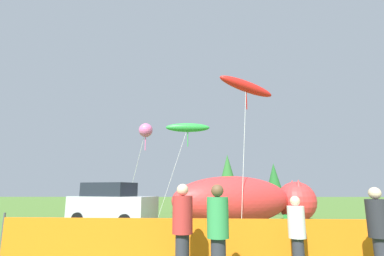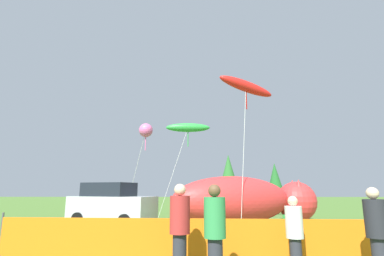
{
  "view_description": "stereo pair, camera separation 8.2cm",
  "coord_description": "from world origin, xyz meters",
  "px_view_note": "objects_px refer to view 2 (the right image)",
  "views": [
    {
      "loc": [
        0.51,
        -11.29,
        1.73
      ],
      "look_at": [
        0.26,
        5.97,
        5.27
      ],
      "focal_mm": 28.0,
      "sensor_mm": 36.0,
      "label": 1
    },
    {
      "loc": [
        0.59,
        -11.29,
        1.73
      ],
      "look_at": [
        0.26,
        5.97,
        5.27
      ],
      "focal_mm": 28.0,
      "sensor_mm": 36.0,
      "label": 2
    }
  ],
  "objects_px": {
    "folding_chair": "(290,225)",
    "spectator_in_red_shirt": "(295,232)",
    "kite_green_fish": "(188,128)",
    "parked_car": "(111,204)",
    "spectator_in_black_shirt": "(377,231)",
    "inflatable_cat": "(246,202)",
    "spectator_in_white_shirt": "(215,231)",
    "kite_red_lizard": "(246,87)",
    "spectator_in_grey_shirt": "(180,227)",
    "kite_pink_octopus": "(146,131)"
  },
  "relations": [
    {
      "from": "parked_car",
      "to": "spectator_in_black_shirt",
      "type": "distance_m",
      "value": 12.01
    },
    {
      "from": "spectator_in_white_shirt",
      "to": "spectator_in_red_shirt",
      "type": "relative_size",
      "value": 1.14
    },
    {
      "from": "spectator_in_black_shirt",
      "to": "spectator_in_grey_shirt",
      "type": "relative_size",
      "value": 0.96
    },
    {
      "from": "spectator_in_black_shirt",
      "to": "kite_green_fish",
      "type": "relative_size",
      "value": 0.28
    },
    {
      "from": "spectator_in_black_shirt",
      "to": "kite_red_lizard",
      "type": "distance_m",
      "value": 11.66
    },
    {
      "from": "spectator_in_black_shirt",
      "to": "spectator_in_red_shirt",
      "type": "height_order",
      "value": "spectator_in_black_shirt"
    },
    {
      "from": "spectator_in_black_shirt",
      "to": "kite_green_fish",
      "type": "xyz_separation_m",
      "value": [
        -4.0,
        14.07,
        4.88
      ]
    },
    {
      "from": "kite_green_fish",
      "to": "parked_car",
      "type": "bearing_deg",
      "value": -127.12
    },
    {
      "from": "inflatable_cat",
      "to": "spectator_in_red_shirt",
      "type": "relative_size",
      "value": 5.16
    },
    {
      "from": "kite_green_fish",
      "to": "kite_pink_octopus",
      "type": "relative_size",
      "value": 1.06
    },
    {
      "from": "parked_car",
      "to": "inflatable_cat",
      "type": "relative_size",
      "value": 0.56
    },
    {
      "from": "spectator_in_black_shirt",
      "to": "spectator_in_white_shirt",
      "type": "bearing_deg",
      "value": -175.35
    },
    {
      "from": "spectator_in_white_shirt",
      "to": "kite_red_lizard",
      "type": "bearing_deg",
      "value": 76.78
    },
    {
      "from": "kite_pink_octopus",
      "to": "parked_car",
      "type": "bearing_deg",
      "value": -105.21
    },
    {
      "from": "parked_car",
      "to": "spectator_in_red_shirt",
      "type": "height_order",
      "value": "parked_car"
    },
    {
      "from": "spectator_in_red_shirt",
      "to": "kite_red_lizard",
      "type": "relative_size",
      "value": 0.2
    },
    {
      "from": "kite_pink_octopus",
      "to": "kite_green_fish",
      "type": "bearing_deg",
      "value": 24.72
    },
    {
      "from": "spectator_in_white_shirt",
      "to": "kite_green_fish",
      "type": "xyz_separation_m",
      "value": [
        -0.97,
        14.32,
        4.85
      ]
    },
    {
      "from": "folding_chair",
      "to": "spectator_in_red_shirt",
      "type": "xyz_separation_m",
      "value": [
        -1.3,
        -4.69,
        0.39
      ]
    },
    {
      "from": "inflatable_cat",
      "to": "spectator_in_grey_shirt",
      "type": "bearing_deg",
      "value": -129.6
    },
    {
      "from": "spectator_in_white_shirt",
      "to": "kite_pink_octopus",
      "type": "distance_m",
      "value": 14.29
    },
    {
      "from": "spectator_in_grey_shirt",
      "to": "kite_red_lizard",
      "type": "relative_size",
      "value": 0.23
    },
    {
      "from": "parked_car",
      "to": "spectator_in_grey_shirt",
      "type": "bearing_deg",
      "value": -46.23
    },
    {
      "from": "spectator_in_black_shirt",
      "to": "spectator_in_red_shirt",
      "type": "distance_m",
      "value": 1.47
    },
    {
      "from": "spectator_in_black_shirt",
      "to": "inflatable_cat",
      "type": "bearing_deg",
      "value": 95.08
    },
    {
      "from": "kite_green_fish",
      "to": "spectator_in_black_shirt",
      "type": "bearing_deg",
      "value": -74.11
    },
    {
      "from": "spectator_in_white_shirt",
      "to": "kite_red_lizard",
      "type": "xyz_separation_m",
      "value": [
        2.36,
        10.04,
        6.27
      ]
    },
    {
      "from": "spectator_in_black_shirt",
      "to": "spectator_in_red_shirt",
      "type": "xyz_separation_m",
      "value": [
        -1.38,
        0.49,
        -0.1
      ]
    },
    {
      "from": "folding_chair",
      "to": "kite_green_fish",
      "type": "bearing_deg",
      "value": -147.91
    },
    {
      "from": "spectator_in_black_shirt",
      "to": "kite_red_lizard",
      "type": "relative_size",
      "value": 0.22
    },
    {
      "from": "spectator_in_grey_shirt",
      "to": "spectator_in_white_shirt",
      "type": "bearing_deg",
      "value": -35.15
    },
    {
      "from": "kite_green_fish",
      "to": "kite_pink_octopus",
      "type": "height_order",
      "value": "kite_green_fish"
    },
    {
      "from": "inflatable_cat",
      "to": "spectator_in_black_shirt",
      "type": "bearing_deg",
      "value": -108.2
    },
    {
      "from": "spectator_in_grey_shirt",
      "to": "inflatable_cat",
      "type": "bearing_deg",
      "value": 73.68
    },
    {
      "from": "kite_pink_octopus",
      "to": "spectator_in_black_shirt",
      "type": "bearing_deg",
      "value": -62.55
    },
    {
      "from": "spectator_in_white_shirt",
      "to": "spectator_in_grey_shirt",
      "type": "bearing_deg",
      "value": 144.85
    },
    {
      "from": "folding_chair",
      "to": "spectator_in_grey_shirt",
      "type": "xyz_separation_m",
      "value": [
        -3.62,
        -4.95,
        0.52
      ]
    },
    {
      "from": "parked_car",
      "to": "kite_green_fish",
      "type": "height_order",
      "value": "kite_green_fish"
    },
    {
      "from": "folding_chair",
      "to": "spectator_in_red_shirt",
      "type": "relative_size",
      "value": 0.52
    },
    {
      "from": "folding_chair",
      "to": "spectator_in_grey_shirt",
      "type": "distance_m",
      "value": 6.16
    },
    {
      "from": "spectator_in_white_shirt",
      "to": "spectator_in_red_shirt",
      "type": "bearing_deg",
      "value": 23.92
    },
    {
      "from": "parked_car",
      "to": "spectator_in_white_shirt",
      "type": "relative_size",
      "value": 2.52
    },
    {
      "from": "kite_green_fish",
      "to": "inflatable_cat",
      "type": "bearing_deg",
      "value": -53.34
    },
    {
      "from": "spectator_in_black_shirt",
      "to": "kite_red_lizard",
      "type": "height_order",
      "value": "kite_red_lizard"
    },
    {
      "from": "parked_car",
      "to": "spectator_in_grey_shirt",
      "type": "distance_m",
      "value": 9.86
    },
    {
      "from": "spectator_in_white_shirt",
      "to": "spectator_in_black_shirt",
      "type": "bearing_deg",
      "value": 4.65
    },
    {
      "from": "spectator_in_white_shirt",
      "to": "kite_red_lizard",
      "type": "height_order",
      "value": "kite_red_lizard"
    },
    {
      "from": "parked_car",
      "to": "spectator_in_red_shirt",
      "type": "xyz_separation_m",
      "value": [
        6.27,
        -8.77,
        -0.14
      ]
    },
    {
      "from": "folding_chair",
      "to": "inflatable_cat",
      "type": "relative_size",
      "value": 0.1
    },
    {
      "from": "inflatable_cat",
      "to": "folding_chair",
      "type": "bearing_deg",
      "value": -103.67
    }
  ]
}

